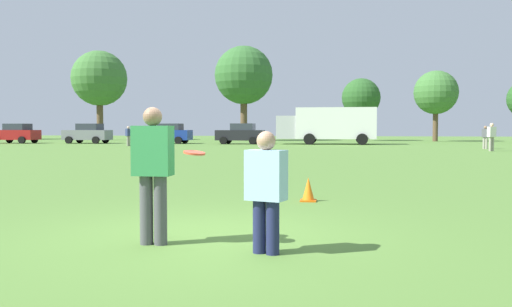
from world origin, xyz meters
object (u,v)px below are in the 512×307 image
(parked_car_mid_left, at_px, (88,133))
(parked_car_center, at_px, (168,133))
(player_thrower, at_px, (153,167))
(parked_car_near_left, at_px, (16,133))
(frisbee, at_px, (194,153))
(traffic_cone, at_px, (308,190))
(player_defender, at_px, (266,186))
(box_truck, at_px, (329,124))
(bystander_sideline_watcher, at_px, (128,135))
(bystander_field_marshal, at_px, (492,135))
(parked_car_mid_right, at_px, (241,134))
(bystander_far_jogger, at_px, (485,136))

(parked_car_mid_left, relative_size, parked_car_center, 1.00)
(player_thrower, distance_m, parked_car_near_left, 47.46)
(frisbee, height_order, traffic_cone, frisbee)
(player_defender, distance_m, box_truck, 40.47)
(bystander_sideline_watcher, bearing_deg, parked_car_mid_left, 137.24)
(player_thrower, distance_m, bystander_field_marshal, 30.57)
(player_thrower, distance_m, parked_car_center, 42.08)
(player_thrower, height_order, parked_car_center, parked_car_center)
(parked_car_mid_right, distance_m, bystander_field_marshal, 21.29)
(player_thrower, distance_m, frisbee, 0.59)
(traffic_cone, bearing_deg, parked_car_mid_right, 102.79)
(bystander_sideline_watcher, xyz_separation_m, bystander_field_marshal, (25.83, -5.14, 0.10))
(parked_car_mid_left, height_order, box_truck, box_truck)
(frisbee, relative_size, bystander_field_marshal, 0.16)
(traffic_cone, relative_size, bystander_far_jogger, 0.30)
(parked_car_mid_left, bearing_deg, bystander_sideline_watcher, -42.76)
(bystander_field_marshal, bearing_deg, traffic_cone, -112.35)
(frisbee, relative_size, parked_car_center, 0.06)
(player_thrower, relative_size, bystander_sideline_watcher, 1.10)
(parked_car_center, bearing_deg, bystander_far_jogger, -18.05)
(traffic_cone, bearing_deg, parked_car_mid_left, 122.43)
(frisbee, bearing_deg, bystander_field_marshal, 68.72)
(parked_car_mid_left, distance_m, box_truck, 21.97)
(frisbee, height_order, parked_car_mid_right, parked_car_mid_right)
(parked_car_near_left, relative_size, bystander_sideline_watcher, 2.69)
(parked_car_center, distance_m, bystander_field_marshal, 27.34)
(bystander_sideline_watcher, xyz_separation_m, bystander_far_jogger, (26.35, -1.67, 0.01))
(parked_car_mid_right, bearing_deg, frisbee, -80.14)
(parked_car_near_left, bearing_deg, parked_car_mid_left, 5.01)
(player_defender, xyz_separation_m, frisbee, (-0.91, 0.20, 0.37))
(player_thrower, bearing_deg, box_truck, 88.10)
(traffic_cone, bearing_deg, player_thrower, -111.93)
(box_truck, height_order, bystander_field_marshal, box_truck)
(box_truck, xyz_separation_m, bystander_far_jogger, (10.79, -8.44, -0.86))
(player_defender, xyz_separation_m, bystander_sideline_watcher, (-15.70, 33.68, 0.09))
(player_defender, bearing_deg, traffic_cone, 87.06)
(parked_car_near_left, height_order, bystander_sideline_watcher, parked_car_near_left)
(traffic_cone, relative_size, box_truck, 0.06)
(traffic_cone, height_order, bystander_sideline_watcher, bystander_sideline_watcher)
(bystander_sideline_watcher, relative_size, bystander_far_jogger, 0.99)
(bystander_field_marshal, bearing_deg, player_defender, -109.53)
(player_thrower, distance_m, player_defender, 1.50)
(frisbee, bearing_deg, box_truck, 88.89)
(traffic_cone, height_order, parked_car_near_left, parked_car_near_left)
(parked_car_center, height_order, box_truck, box_truck)
(player_thrower, distance_m, bystander_sideline_watcher, 36.33)
(box_truck, bearing_deg, traffic_cone, -89.42)
(parked_car_near_left, distance_m, bystander_field_marshal, 40.42)
(parked_car_near_left, bearing_deg, bystander_sideline_watcher, -21.82)
(parked_car_near_left, height_order, box_truck, box_truck)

